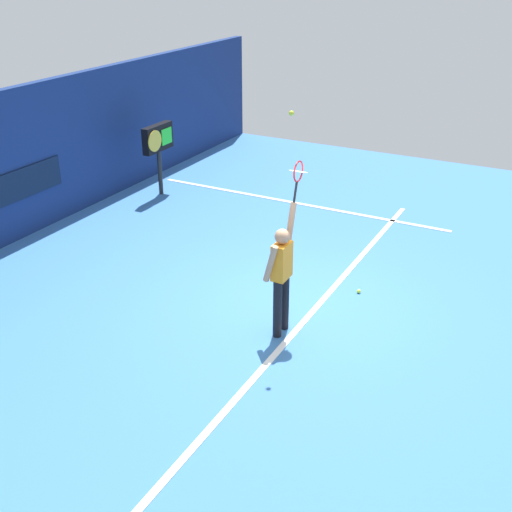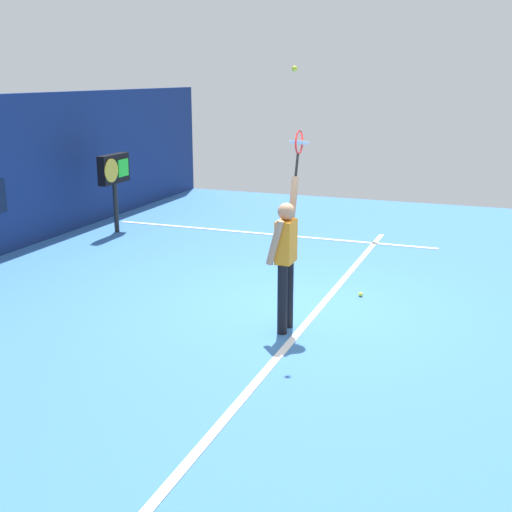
{
  "view_description": "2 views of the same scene",
  "coord_description": "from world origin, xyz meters",
  "px_view_note": "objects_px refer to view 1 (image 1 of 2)",
  "views": [
    {
      "loc": [
        -8.34,
        -3.61,
        5.25
      ],
      "look_at": [
        -0.85,
        0.35,
        1.19
      ],
      "focal_mm": 45.24,
      "sensor_mm": 36.0,
      "label": 1
    },
    {
      "loc": [
        -8.65,
        -2.61,
        3.23
      ],
      "look_at": [
        -0.81,
        0.35,
        0.96
      ],
      "focal_mm": 47.01,
      "sensor_mm": 36.0,
      "label": 2
    }
  ],
  "objects_px": {
    "tennis_player": "(281,272)",
    "tennis_ball": "(291,113)",
    "tennis_racket": "(298,174)",
    "scoreboard_clock": "(158,141)",
    "spare_ball": "(359,291)"
  },
  "relations": [
    {
      "from": "spare_ball",
      "to": "tennis_ball",
      "type": "bearing_deg",
      "value": 159.52
    },
    {
      "from": "spare_ball",
      "to": "tennis_racket",
      "type": "bearing_deg",
      "value": 152.67
    },
    {
      "from": "tennis_ball",
      "to": "scoreboard_clock",
      "type": "bearing_deg",
      "value": 52.14
    },
    {
      "from": "tennis_racket",
      "to": "scoreboard_clock",
      "type": "relative_size",
      "value": 0.38
    },
    {
      "from": "tennis_racket",
      "to": "scoreboard_clock",
      "type": "xyz_separation_m",
      "value": [
        3.66,
        5.13,
        -1.09
      ]
    },
    {
      "from": "tennis_racket",
      "to": "scoreboard_clock",
      "type": "distance_m",
      "value": 6.39
    },
    {
      "from": "tennis_player",
      "to": "tennis_ball",
      "type": "relative_size",
      "value": 29.1
    },
    {
      "from": "tennis_racket",
      "to": "tennis_player",
      "type": "bearing_deg",
      "value": 179.49
    },
    {
      "from": "tennis_ball",
      "to": "spare_ball",
      "type": "bearing_deg",
      "value": -20.48
    },
    {
      "from": "tennis_player",
      "to": "tennis_ball",
      "type": "distance_m",
      "value": 2.29
    },
    {
      "from": "scoreboard_clock",
      "to": "tennis_player",
      "type": "bearing_deg",
      "value": -128.89
    },
    {
      "from": "tennis_racket",
      "to": "spare_ball",
      "type": "xyz_separation_m",
      "value": [
        1.23,
        -0.63,
        -2.33
      ]
    },
    {
      "from": "tennis_player",
      "to": "tennis_ball",
      "type": "bearing_deg",
      "value": -21.7
    },
    {
      "from": "tennis_player",
      "to": "tennis_racket",
      "type": "height_order",
      "value": "tennis_racket"
    },
    {
      "from": "tennis_racket",
      "to": "scoreboard_clock",
      "type": "height_order",
      "value": "tennis_racket"
    }
  ]
}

